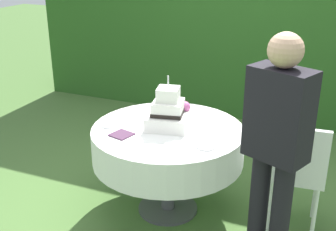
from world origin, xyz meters
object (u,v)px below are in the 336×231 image
Objects in this scene: cake_table at (168,144)px; standing_person at (276,146)px; serving_plate_near at (209,119)px; serving_plate_far at (165,109)px; serving_plate_left at (206,146)px; napkin_stack at (122,135)px; garden_chair at (297,168)px; serving_plate_right at (109,125)px; wedding_cake at (169,113)px.

standing_person is (0.87, -0.42, 0.34)m from cake_table.
serving_plate_near is 1.00× the size of serving_plate_far.
serving_plate_left is at bearing -74.36° from serving_plate_near.
napkin_stack reaches higher than cake_table.
garden_chair is at bearing 79.94° from standing_person.
garden_chair is at bearing 9.67° from serving_plate_right.
standing_person reaches higher than serving_plate_far.
serving_plate_right is (-0.67, -0.43, 0.00)m from serving_plate_near.
wedding_cake is 2.93× the size of serving_plate_left.
napkin_stack is at bearing -136.72° from cake_table.
standing_person reaches higher than garden_chair.
cake_table is at bearing 152.17° from serving_plate_left.
serving_plate_far is 0.09× the size of standing_person.
napkin_stack is (-0.08, -0.61, -0.00)m from serving_plate_far.
garden_chair reaches higher than cake_table.
serving_plate_right is at bearing -162.43° from cake_table.
serving_plate_far is at bearing 170.75° from serving_plate_near.
garden_chair is at bearing 4.02° from wedding_cake.
standing_person is at bearing -8.59° from napkin_stack.
wedding_cake is 0.26× the size of standing_person.
serving_plate_near is 1.27× the size of serving_plate_right.
serving_plate_left is (0.37, -0.20, 0.14)m from cake_table.
wedding_cake is 0.40m from napkin_stack.
standing_person is at bearing -36.57° from serving_plate_far.
serving_plate_far is 0.79m from serving_plate_left.
serving_plate_far reaches higher than cake_table.
serving_plate_left reaches higher than napkin_stack.
serving_plate_near is 0.51m from serving_plate_left.
serving_plate_near reaches higher than cake_table.
cake_table is 7.89× the size of serving_plate_near.
serving_plate_right is at bearing -170.33° from garden_chair.
serving_plate_near is at bearing 131.74° from standing_person.
cake_table is at bearing -174.06° from garden_chair.
wedding_cake reaches higher than serving_plate_far.
standing_person reaches higher than serving_plate_near.
serving_plate_right reaches higher than cake_table.
serving_plate_far is at bearing 134.82° from serving_plate_left.
serving_plate_far is (-0.42, 0.07, 0.00)m from serving_plate_near.
wedding_cake is (-0.01, 0.03, 0.25)m from cake_table.
wedding_cake is 3.51× the size of serving_plate_right.
serving_plate_left and serving_plate_right have the same top height.
serving_plate_near and serving_plate_far have the same top height.
serving_plate_near reaches higher than napkin_stack.
serving_plate_near is 0.17× the size of garden_chair.
serving_plate_near is at bearing 47.25° from wedding_cake.
serving_plate_far is at bearing 143.43° from standing_person.
cake_table is at bearing 17.57° from serving_plate_right.
standing_person reaches higher than serving_plate_left.
serving_plate_left is 0.09× the size of standing_person.
serving_plate_far is (-0.18, 0.33, -0.11)m from wedding_cake.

